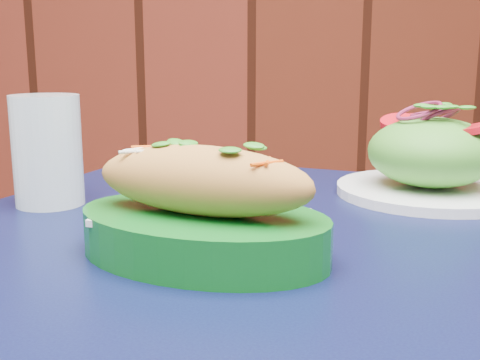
{
  "coord_description": "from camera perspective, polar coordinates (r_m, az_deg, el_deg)",
  "views": [
    {
      "loc": [
        0.1,
        0.82,
        0.93
      ],
      "look_at": [
        0.06,
        1.38,
        0.81
      ],
      "focal_mm": 45.0,
      "sensor_mm": 36.0,
      "label": 1
    }
  ],
  "objects": [
    {
      "name": "cafe_table",
      "position": [
        0.59,
        4.99,
        -14.83
      ],
      "size": [
        1.01,
        1.01,
        0.75
      ],
      "rotation": [
        0.0,
        0.0,
        -0.32
      ],
      "color": "black",
      "rests_on": "ground"
    },
    {
      "name": "banh_mi_basket",
      "position": [
        0.53,
        -3.58,
        -2.93
      ],
      "size": [
        0.27,
        0.22,
        0.11
      ],
      "rotation": [
        0.0,
        0.0,
        -0.36
      ],
      "color": "#0C5F19",
      "rests_on": "cafe_table"
    },
    {
      "name": "salad_plate",
      "position": [
        0.8,
        17.67,
        1.89
      ],
      "size": [
        0.23,
        0.23,
        0.12
      ],
      "rotation": [
        0.0,
        0.0,
        0.21
      ],
      "color": "white",
      "rests_on": "cafe_table"
    },
    {
      "name": "water_glass",
      "position": [
        0.75,
        -17.8,
        2.68
      ],
      "size": [
        0.08,
        0.08,
        0.13
      ],
      "primitive_type": "cylinder",
      "color": "silver",
      "rests_on": "cafe_table"
    }
  ]
}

